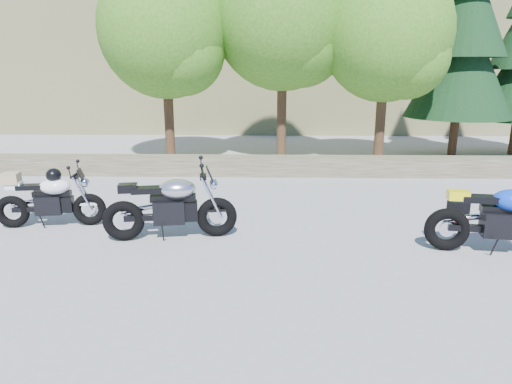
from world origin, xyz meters
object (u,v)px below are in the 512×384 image
Objects in this scene: silver_bike at (171,207)px; blue_bike at (503,220)px; white_bike at (49,198)px; backpack at (458,214)px.

blue_bike is at bearing -14.99° from silver_bike.
silver_bike is 0.99× the size of blue_bike.
white_bike is at bearing 179.95° from blue_bike.
white_bike is at bearing 157.50° from silver_bike.
blue_bike is (5.04, -0.51, 0.00)m from silver_bike.
backpack is (-0.10, 1.30, -0.32)m from blue_bike.
silver_bike reaches higher than white_bike.
silver_bike is at bearing -177.70° from blue_bike.
backpack is (4.93, 0.79, -0.32)m from silver_bike.
blue_bike reaches higher than backpack.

